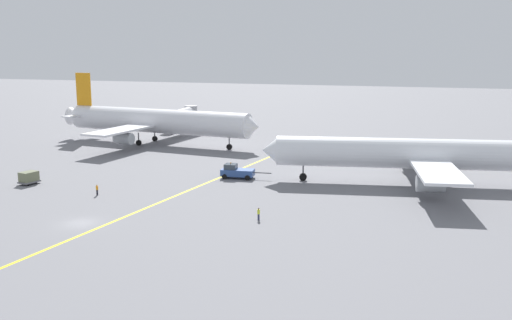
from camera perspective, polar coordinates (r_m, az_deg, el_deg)
name	(u,v)px	position (r m, az deg, el deg)	size (l,w,h in m)	color
ground_plane	(81,223)	(79.29, -17.00, -6.02)	(600.00, 600.00, 0.00)	slate
taxiway_stripe	(149,207)	(84.98, -10.55, -4.58)	(0.50, 120.00, 0.01)	yellow
airliner_at_gate_left	(157,121)	(139.66, -9.86, 3.81)	(53.16, 42.28, 16.69)	silver
airliner_being_pushed	(416,154)	(100.10, 15.63, 0.56)	(51.37, 39.83, 16.34)	white
pushback_tug	(237,172)	(101.64, -1.94, -1.15)	(9.06, 3.53, 2.82)	#2D4C8C
gse_container_dolly_flat	(29,177)	(104.42, -21.64, -1.61)	(2.76, 3.55, 2.15)	slate
ground_crew_marshaller_foreground	(259,214)	(76.92, 0.26, -5.36)	(0.36, 0.36, 1.69)	#2D3351
ground_crew_ramp_agent_by_cones	(97,190)	(93.19, -15.52, -2.85)	(0.43, 0.40, 1.74)	black
jet_bridge	(182,114)	(168.96, -7.37, 4.52)	(5.39, 21.66, 5.62)	#B7B7BC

